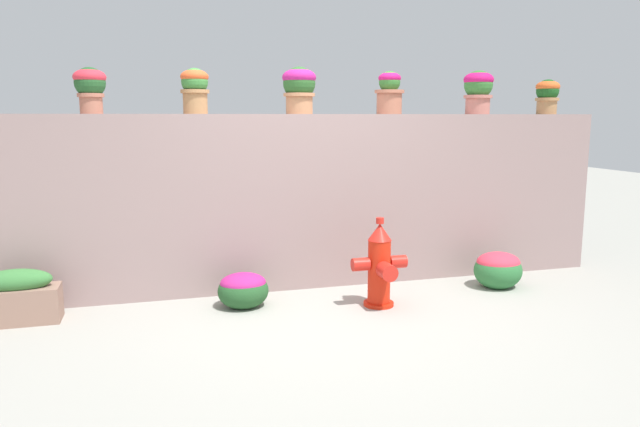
% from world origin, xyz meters
% --- Properties ---
extents(ground_plane, '(24.00, 24.00, 0.00)m').
position_xyz_m(ground_plane, '(0.00, 0.00, 0.00)').
color(ground_plane, '#A19F96').
extents(stone_wall, '(6.15, 0.29, 1.62)m').
position_xyz_m(stone_wall, '(0.00, 0.93, 0.81)').
color(stone_wall, gray).
rests_on(stone_wall, ground).
extents(potted_plant_1, '(0.26, 0.26, 0.38)m').
position_xyz_m(potted_plant_1, '(-1.76, 0.90, 1.85)').
color(potted_plant_1, '#B66B55').
rests_on(potted_plant_1, stone_wall).
extents(potted_plant_2, '(0.25, 0.25, 0.39)m').
position_xyz_m(potted_plant_2, '(-0.92, 0.92, 1.85)').
color(potted_plant_2, '#B47C4D').
rests_on(potted_plant_2, stone_wall).
extents(potted_plant_3, '(0.31, 0.31, 0.42)m').
position_xyz_m(potted_plant_3, '(0.02, 0.95, 1.87)').
color(potted_plant_3, tan).
rests_on(potted_plant_3, stone_wall).
extents(potted_plant_4, '(0.28, 0.28, 0.40)m').
position_xyz_m(potted_plant_4, '(0.88, 0.90, 1.83)').
color(potted_plant_4, '#B76A50').
rests_on(potted_plant_4, stone_wall).
extents(potted_plant_5, '(0.29, 0.29, 0.43)m').
position_xyz_m(potted_plant_5, '(1.83, 0.91, 1.87)').
color(potted_plant_5, '#C26F63').
rests_on(potted_plant_5, stone_wall).
extents(potted_plant_6, '(0.24, 0.24, 0.35)m').
position_xyz_m(potted_plant_6, '(2.65, 0.95, 1.82)').
color(potted_plant_6, '#B37F50').
rests_on(potted_plant_6, stone_wall).
extents(fire_hydrant, '(0.48, 0.38, 0.76)m').
position_xyz_m(fire_hydrant, '(0.51, 0.13, 0.34)').
color(fire_hydrant, red).
rests_on(fire_hydrant, ground).
extents(flower_bush_left, '(0.46, 0.41, 0.35)m').
position_xyz_m(flower_bush_left, '(1.79, 0.36, 0.18)').
color(flower_bush_left, '#2E7239').
rests_on(flower_bush_left, ground).
extents(flower_bush_right, '(0.43, 0.39, 0.31)m').
position_xyz_m(flower_bush_right, '(-0.61, 0.43, 0.16)').
color(flower_bush_right, '#265629').
rests_on(flower_bush_right, ground).
extents(planter_box, '(0.63, 0.26, 0.43)m').
position_xyz_m(planter_box, '(-2.36, 0.51, 0.20)').
color(planter_box, '#96705F').
rests_on(planter_box, ground).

